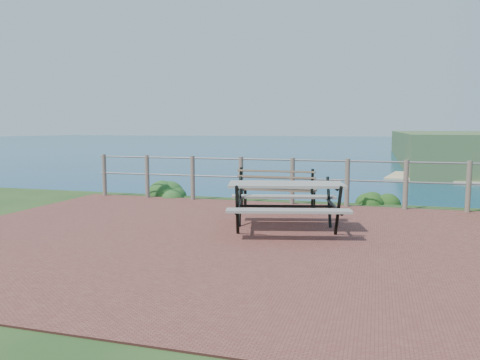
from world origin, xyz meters
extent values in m
cube|color=brown|center=(0.00, 0.00, 0.00)|extent=(10.00, 7.00, 0.12)
plane|color=navy|center=(0.00, 200.00, 0.00)|extent=(1200.00, 1200.00, 0.00)
cylinder|color=#6B5B4C|center=(-4.60, 3.35, 0.52)|extent=(0.10, 0.10, 1.00)
cylinder|color=#6B5B4C|center=(-3.45, 3.35, 0.52)|extent=(0.10, 0.10, 1.00)
cylinder|color=#6B5B4C|center=(-2.30, 3.35, 0.52)|extent=(0.10, 0.10, 1.00)
cylinder|color=#6B5B4C|center=(-1.15, 3.35, 0.52)|extent=(0.10, 0.10, 1.00)
cylinder|color=#6B5B4C|center=(0.00, 3.35, 0.52)|extent=(0.10, 0.10, 1.00)
cylinder|color=#6B5B4C|center=(1.15, 3.35, 0.52)|extent=(0.10, 0.10, 1.00)
cylinder|color=#6B5B4C|center=(2.30, 3.35, 0.52)|extent=(0.10, 0.10, 1.00)
cylinder|color=#6B5B4C|center=(3.45, 3.35, 0.52)|extent=(0.10, 0.10, 1.00)
cylinder|color=slate|center=(0.00, 3.35, 0.97)|extent=(9.40, 0.04, 0.04)
cylinder|color=slate|center=(0.00, 3.35, 0.57)|extent=(9.40, 0.04, 0.04)
cube|color=gray|center=(0.36, 0.73, 0.76)|extent=(1.93, 1.16, 0.04)
cube|color=gray|center=(0.36, 0.73, 0.46)|extent=(1.81, 0.69, 0.04)
cube|color=gray|center=(0.36, 0.73, 0.46)|extent=(1.81, 0.69, 0.04)
cylinder|color=black|center=(0.36, 0.73, 0.41)|extent=(1.52, 0.42, 0.04)
cube|color=brown|center=(-0.14, 2.51, 0.44)|extent=(1.53, 0.40, 0.03)
cube|color=brown|center=(-0.14, 2.51, 0.71)|extent=(1.53, 0.14, 0.35)
cube|color=black|center=(-0.14, 2.51, 0.23)|extent=(0.05, 0.06, 0.42)
cube|color=black|center=(-0.14, 2.51, 0.23)|extent=(0.05, 0.06, 0.42)
cube|color=black|center=(-0.14, 2.51, 0.23)|extent=(0.05, 0.06, 0.42)
cube|color=black|center=(-0.14, 2.51, 0.23)|extent=(0.05, 0.06, 0.42)
ellipsoid|color=#21491B|center=(-3.19, 3.85, 0.00)|extent=(0.87, 0.87, 0.65)
ellipsoid|color=#1E4214|center=(1.76, 4.23, 0.00)|extent=(0.74, 0.74, 0.47)
camera|label=1|loc=(1.74, -6.52, 1.65)|focal=35.00mm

